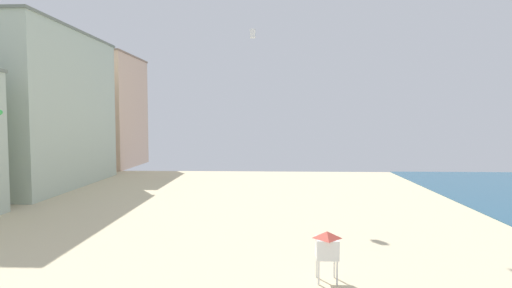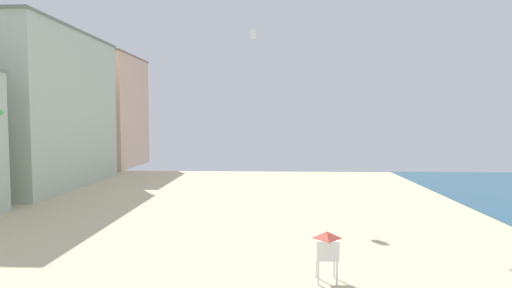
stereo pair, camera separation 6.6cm
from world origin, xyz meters
name	(u,v)px [view 1 (the left image)]	position (x,y,z in m)	size (l,w,h in m)	color
boardwalk_hotel_mid	(29,109)	(-25.34, 44.95, 9.39)	(13.18, 21.22, 18.78)	#B7C6B2
boardwalk_hotel_far	(103,111)	(-25.34, 66.24, 9.53)	(11.52, 14.60, 19.04)	beige
lifeguard_stand	(327,245)	(6.83, 17.36, 1.84)	(1.10, 1.10, 2.55)	white
kite_white_box	(253,33)	(2.10, 38.01, 16.68)	(0.53, 0.53, 0.83)	white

